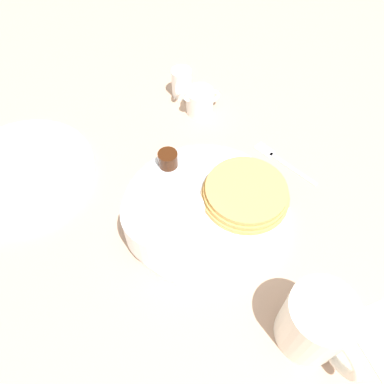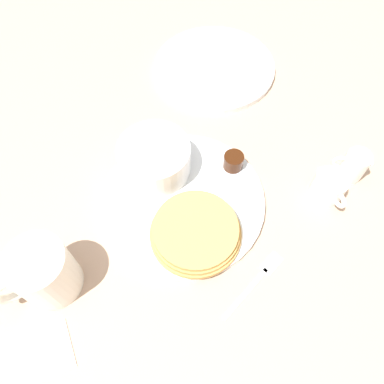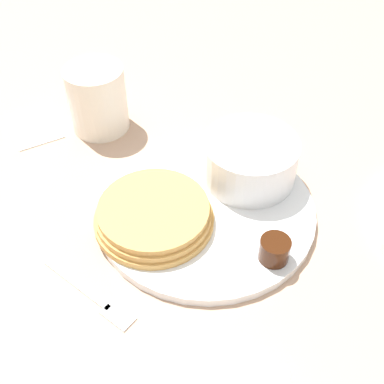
# 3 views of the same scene
# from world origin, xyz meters

# --- Properties ---
(ground_plane) EXTENTS (4.00, 4.00, 0.00)m
(ground_plane) POSITION_xyz_m (0.00, 0.00, 0.00)
(ground_plane) COLOR tan
(plate) EXTENTS (0.28, 0.28, 0.01)m
(plate) POSITION_xyz_m (0.00, 0.00, 0.01)
(plate) COLOR white
(plate) RESTS_ON ground_plane
(pancake_stack) EXTENTS (0.15, 0.15, 0.03)m
(pancake_stack) POSITION_xyz_m (0.00, -0.07, 0.03)
(pancake_stack) COLOR tan
(pancake_stack) RESTS_ON plate
(bowl) EXTENTS (0.12, 0.12, 0.06)m
(bowl) POSITION_xyz_m (-0.03, 0.07, 0.04)
(bowl) COLOR white
(bowl) RESTS_ON plate
(syrup_cup) EXTENTS (0.04, 0.04, 0.03)m
(syrup_cup) POSITION_xyz_m (0.10, 0.04, 0.03)
(syrup_cup) COLOR #38190A
(syrup_cup) RESTS_ON plate
(butter_ramekin) EXTENTS (0.04, 0.04, 0.04)m
(butter_ramekin) POSITION_xyz_m (-0.02, 0.11, 0.03)
(butter_ramekin) COLOR white
(butter_ramekin) RESTS_ON plate
(coffee_mug) EXTENTS (0.12, 0.09, 0.10)m
(coffee_mug) POSITION_xyz_m (-0.23, -0.08, 0.05)
(coffee_mug) COLOR silver
(coffee_mug) RESTS_ON ground_plane
(creamer_pitcher_near) EXTENTS (0.05, 0.08, 0.05)m
(creamer_pitcher_near) POSITION_xyz_m (0.24, -0.06, 0.03)
(creamer_pitcher_near) COLOR white
(creamer_pitcher_near) RESTS_ON ground_plane
(creamer_pitcher_far) EXTENTS (0.06, 0.04, 0.06)m
(creamer_pitcher_far) POSITION_xyz_m (0.30, -0.03, 0.03)
(creamer_pitcher_far) COLOR white
(creamer_pitcher_far) RESTS_ON ground_plane
(fork) EXTENTS (0.12, 0.08, 0.00)m
(fork) POSITION_xyz_m (0.07, -0.16, 0.00)
(fork) COLOR silver
(fork) RESTS_ON ground_plane
(napkin) EXTENTS (0.10, 0.08, 0.00)m
(napkin) POSITION_xyz_m (-0.26, -0.17, 0.00)
(napkin) COLOR white
(napkin) RESTS_ON ground_plane
(far_plate) EXTENTS (0.26, 0.26, 0.01)m
(far_plate) POSITION_xyz_m (0.16, 0.29, 0.01)
(far_plate) COLOR white
(far_plate) RESTS_ON ground_plane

